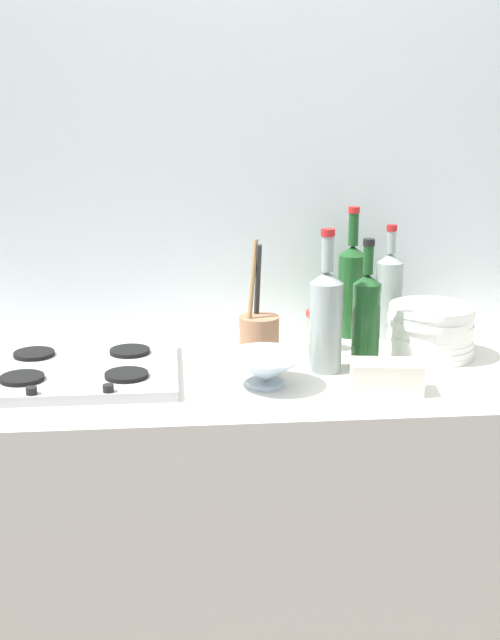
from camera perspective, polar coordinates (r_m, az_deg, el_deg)
The scene contains 12 objects.
counter_block at distance 2.24m, azimuth 0.00°, elevation -14.18°, with size 1.80×0.70×0.90m, color silver.
backsplash_panel at distance 2.36m, azimuth -0.88°, elevation 6.61°, with size 1.90×0.06×2.39m, color silver.
stovetop_hob at distance 2.04m, azimuth -11.36°, elevation -3.31°, with size 0.46×0.40×0.04m.
plate_stack at distance 2.18m, azimuth 11.97°, elevation -0.69°, with size 0.22×0.22×0.13m.
wine_bottle_leftmost at distance 2.07m, azimuth 7.76°, elevation 0.22°, with size 0.07×0.07×0.31m.
wine_bottle_mid_left at distance 2.31m, azimuth 6.80°, elevation 2.15°, with size 0.07×0.07×0.35m.
wine_bottle_mid_right at distance 2.01m, azimuth 5.09°, elevation 0.15°, with size 0.08×0.08×0.34m.
wine_bottle_rightmost at distance 2.32m, azimuth 9.27°, elevation 1.79°, with size 0.07×0.07×0.30m.
mixing_bowl at distance 1.93m, azimuth 1.07°, elevation -3.27°, with size 0.19×0.19×0.07m.
butter_dish at distance 1.92m, azimuth 9.10°, elevation -3.76°, with size 0.16×0.08×0.07m, color silver.
utensil_crock at distance 2.13m, azimuth 0.60°, elevation -0.92°, with size 0.10×0.10×0.30m.
condiment_jar_rear at distance 2.20m, azimuth 4.54°, elevation -0.66°, with size 0.06×0.06×0.10m.
Camera 1 is at (-0.18, -1.94, 1.56)m, focal length 47.93 mm.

